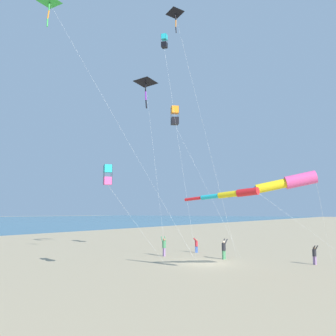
% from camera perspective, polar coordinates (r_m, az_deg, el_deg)
% --- Properties ---
extents(ground_plane, '(600.00, 600.00, 0.00)m').
position_cam_1_polar(ground_plane, '(29.97, 6.04, -15.11)').
color(ground_plane, tan).
extents(person_adult_flyer, '(0.66, 0.62, 1.84)m').
position_cam_1_polar(person_adult_flyer, '(33.98, -0.65, -12.50)').
color(person_adult_flyer, '#8E6B9E').
rests_on(person_adult_flyer, ground_plane).
extents(person_child_green_jacket, '(0.52, 0.61, 1.79)m').
position_cam_1_polar(person_child_green_jacket, '(32.27, 9.08, -12.75)').
color(person_child_green_jacket, '#3D7F51').
rests_on(person_child_green_jacket, ground_plane).
extents(person_child_grey_jacket, '(0.55, 0.52, 1.54)m').
position_cam_1_polar(person_child_grey_jacket, '(31.01, 22.74, -12.78)').
color(person_child_grey_jacket, '#8E6B9E').
rests_on(person_child_grey_jacket, ground_plane).
extents(person_bystander_far, '(0.53, 0.54, 1.50)m').
position_cam_1_polar(person_bystander_far, '(37.06, 4.63, -12.32)').
color(person_bystander_far, '#335199').
rests_on(person_bystander_far, ground_plane).
extents(kite_delta_magenta_far_left, '(9.34, 10.52, 21.96)m').
position_cam_1_polar(kite_delta_magenta_far_left, '(33.90, -18.70, 24.11)').
color(kite_delta_magenta_far_left, green).
rests_on(kite_delta_magenta_far_left, ground_plane).
extents(kite_box_blue_topmost, '(1.31, 6.19, 7.41)m').
position_cam_1_polar(kite_box_blue_topmost, '(24.55, -9.77, -1.10)').
color(kite_box_blue_topmost, '#1EB7C6').
rests_on(kite_box_blue_topmost, ground_plane).
extents(kite_box_striped_overhead, '(7.26, 1.13, 15.15)m').
position_cam_1_polar(kite_box_striped_overhead, '(37.02, 1.12, 8.53)').
color(kite_box_striped_overhead, orange).
rests_on(kite_box_striped_overhead, ground_plane).
extents(kite_delta_orange_high_right, '(2.70, 2.76, 18.32)m').
position_cam_1_polar(kite_delta_orange_high_right, '(38.49, -3.68, 13.69)').
color(kite_delta_orange_high_right, black).
rests_on(kite_delta_orange_high_right, ground_plane).
extents(kite_windsock_white_trailing, '(5.66, 10.91, 6.92)m').
position_cam_1_polar(kite_windsock_white_trailing, '(24.85, 18.45, -2.37)').
color(kite_windsock_white_trailing, '#EF4C93').
rests_on(kite_windsock_white_trailing, ground_plane).
extents(kite_windsock_purple_drifting, '(9.65, 11.39, 5.75)m').
position_cam_1_polar(kite_windsock_purple_drifting, '(23.95, 10.05, -4.24)').
color(kite_windsock_purple_drifting, red).
rests_on(kite_windsock_purple_drifting, ground_plane).
extents(kite_box_small_distant, '(2.36, 2.40, 20.82)m').
position_cam_1_polar(kite_box_small_distant, '(35.09, -0.59, 19.88)').
color(kite_box_small_distant, '#1EB7C6').
rests_on(kite_box_small_distant, ground_plane).
extents(kite_delta_red_high_left, '(1.92, 8.39, 19.70)m').
position_cam_1_polar(kite_delta_red_high_left, '(29.52, 1.26, 23.60)').
color(kite_delta_red_high_left, black).
rests_on(kite_delta_red_high_left, ground_plane).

